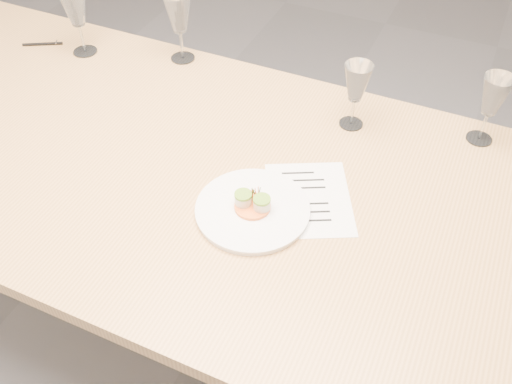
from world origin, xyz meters
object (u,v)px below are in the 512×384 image
at_px(dining_table, 195,184).
at_px(wine_glass_3, 494,97).
at_px(ballpoint_pen, 43,44).
at_px(dinner_plate, 253,209).
at_px(wine_glass_0, 75,8).
at_px(wine_glass_2, 357,84).
at_px(wine_glass_1, 178,14).
at_px(recipe_sheet, 309,199).

distance_m(dining_table, wine_glass_3, 0.81).
bearing_deg(ballpoint_pen, dinner_plate, -52.05).
bearing_deg(dinner_plate, wine_glass_0, 151.88).
distance_m(wine_glass_2, wine_glass_3, 0.35).
bearing_deg(wine_glass_1, wine_glass_3, -1.38).
distance_m(wine_glass_0, wine_glass_1, 0.33).
bearing_deg(ballpoint_pen, wine_glass_3, -25.10).
bearing_deg(wine_glass_2, ballpoint_pen, -179.09).
height_order(recipe_sheet, wine_glass_3, wine_glass_3).
bearing_deg(ballpoint_pen, wine_glass_0, -20.58).
bearing_deg(wine_glass_2, wine_glass_0, 179.61).
xyz_separation_m(wine_glass_0, wine_glass_3, (1.25, 0.07, -0.02)).
xyz_separation_m(dinner_plate, ballpoint_pen, (-0.95, 0.40, -0.01)).
bearing_deg(dining_table, wine_glass_1, 122.40).
bearing_deg(recipe_sheet, dining_table, 154.96).
height_order(dining_table, ballpoint_pen, ballpoint_pen).
distance_m(dinner_plate, recipe_sheet, 0.14).
bearing_deg(recipe_sheet, wine_glass_3, 23.09).
distance_m(recipe_sheet, ballpoint_pen, 1.10).
distance_m(wine_glass_0, wine_glass_3, 1.25).
relative_size(recipe_sheet, wine_glass_3, 1.62).
height_order(dining_table, recipe_sheet, recipe_sheet).
bearing_deg(wine_glass_1, wine_glass_0, -162.63).
height_order(dining_table, wine_glass_2, wine_glass_2).
bearing_deg(wine_glass_2, recipe_sheet, -90.79).
relative_size(recipe_sheet, wine_glass_0, 1.44).
height_order(wine_glass_0, wine_glass_2, wine_glass_0).
xyz_separation_m(wine_glass_2, wine_glass_3, (0.34, 0.08, 0.00)).
height_order(dinner_plate, wine_glass_2, wine_glass_2).
bearing_deg(wine_glass_3, dinner_plate, -131.71).
xyz_separation_m(dining_table, wine_glass_0, (-0.59, 0.34, 0.22)).
bearing_deg(wine_glass_1, dinner_plate, -47.05).
xyz_separation_m(recipe_sheet, ballpoint_pen, (-1.06, 0.31, 0.00)).
height_order(recipe_sheet, ballpoint_pen, ballpoint_pen).
bearing_deg(dining_table, recipe_sheet, 1.66).
distance_m(recipe_sheet, wine_glass_3, 0.55).
height_order(recipe_sheet, wine_glass_1, wine_glass_1).
bearing_deg(wine_glass_1, dining_table, -57.60).
xyz_separation_m(recipe_sheet, wine_glass_0, (-0.91, 0.33, 0.15)).
relative_size(wine_glass_0, wine_glass_3, 1.12).
relative_size(dining_table, wine_glass_0, 10.82).
height_order(dinner_plate, ballpoint_pen, dinner_plate).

